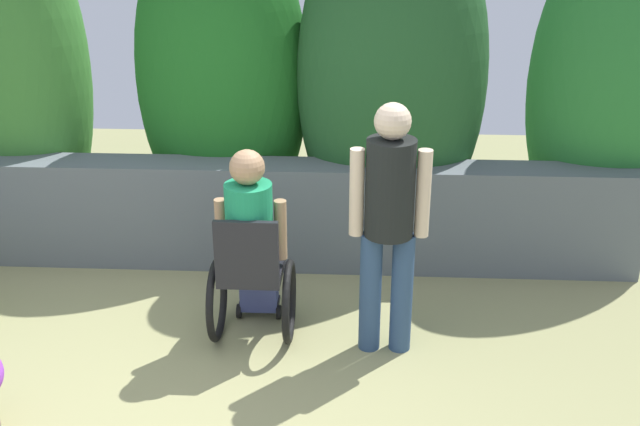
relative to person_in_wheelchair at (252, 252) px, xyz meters
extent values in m
cube|color=slate|center=(-0.42, 1.07, -0.20)|extent=(6.54, 0.36, 0.85)
ellipsoid|color=#38782E|center=(-2.13, 1.54, 0.85)|extent=(1.27, 0.89, 2.95)
ellipsoid|color=#1D631F|center=(-0.44, 1.66, 0.76)|extent=(1.40, 0.98, 2.77)
ellipsoid|color=#215125|center=(0.92, 1.48, 0.80)|extent=(1.48, 1.04, 2.85)
ellipsoid|color=#29762E|center=(2.69, 1.56, 0.77)|extent=(1.40, 0.98, 2.77)
cube|color=black|center=(0.00, -0.03, -0.12)|extent=(0.40, 0.40, 0.06)
cube|color=black|center=(0.00, -0.21, 0.11)|extent=(0.40, 0.04, 0.40)
cube|color=black|center=(0.00, 0.29, -0.52)|extent=(0.28, 0.12, 0.03)
torus|color=black|center=(-0.24, -0.03, -0.34)|extent=(0.05, 0.56, 0.56)
torus|color=black|center=(0.24, -0.03, -0.34)|extent=(0.05, 0.56, 0.56)
cylinder|color=black|center=(-0.14, 0.22, -0.57)|extent=(0.03, 0.10, 0.10)
cylinder|color=black|center=(0.14, 0.22, -0.57)|extent=(0.03, 0.10, 0.10)
cube|color=#3D467B|center=(0.00, 0.07, -0.01)|extent=(0.30, 0.40, 0.16)
cube|color=#3D467B|center=(0.00, 0.27, -0.36)|extent=(0.26, 0.14, 0.43)
cylinder|color=#1C8B58|center=(0.00, -0.05, 0.24)|extent=(0.30, 0.30, 0.50)
cylinder|color=#A87F5B|center=(-0.19, 0.01, 0.16)|extent=(0.08, 0.08, 0.40)
cylinder|color=#A87F5B|center=(0.19, 0.01, 0.16)|extent=(0.08, 0.08, 0.40)
sphere|color=#A87F5B|center=(0.00, -0.05, 0.60)|extent=(0.22, 0.22, 0.22)
cylinder|color=navy|center=(0.77, -0.11, -0.21)|extent=(0.14, 0.14, 0.82)
cylinder|color=navy|center=(0.97, -0.11, -0.21)|extent=(0.14, 0.14, 0.82)
cylinder|color=black|center=(0.87, -0.11, 0.50)|extent=(0.30, 0.30, 0.61)
cylinder|color=beige|center=(0.67, -0.11, 0.47)|extent=(0.09, 0.09, 0.55)
cylinder|color=beige|center=(1.07, -0.11, 0.47)|extent=(0.09, 0.09, 0.55)
sphere|color=beige|center=(0.87, -0.11, 0.92)|extent=(0.22, 0.22, 0.22)
camera|label=1|loc=(0.67, -4.33, 2.13)|focal=42.13mm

